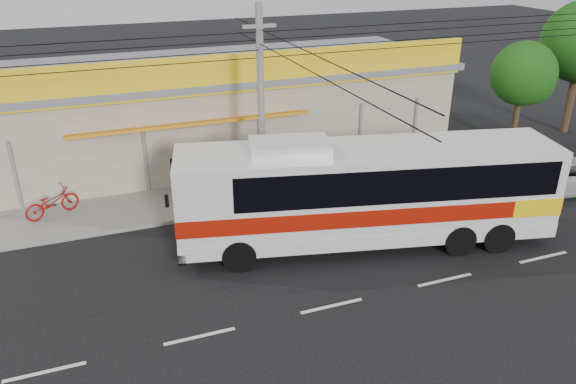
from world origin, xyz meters
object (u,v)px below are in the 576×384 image
white_car (569,173)px  utility_pole (260,44)px  tree_near (526,76)px  motorbike_red (52,202)px  coach_bus (373,188)px

white_car → utility_pole: bearing=87.9°
white_car → tree_near: (1.91, 5.53, 2.89)m
motorbike_red → utility_pole: size_ratio=0.06×
coach_bus → utility_pole: utility_pole is taller
coach_bus → white_car: coach_bus is taller
tree_near → white_car: bearing=-109.1°
coach_bus → white_car: bearing=18.9°
utility_pole → motorbike_red: bearing=163.8°
coach_bus → utility_pole: 6.44m
motorbike_red → tree_near: size_ratio=0.39×
tree_near → utility_pole: bearing=-168.7°
white_car → tree_near: tree_near is taller
motorbike_red → tree_near: tree_near is taller
white_car → utility_pole: (-13.08, 2.53, 5.88)m
motorbike_red → white_car: white_car is taller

